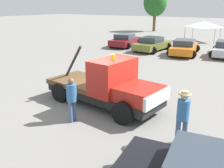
{
  "coord_description": "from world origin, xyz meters",
  "views": [
    {
      "loc": [
        5.99,
        -8.48,
        4.29
      ],
      "look_at": [
        0.5,
        0.0,
        1.05
      ],
      "focal_mm": 40.0,
      "sensor_mm": 36.0,
      "label": 1
    }
  ],
  "objects": [
    {
      "name": "person_near_truck",
      "position": [
        3.99,
        -1.33,
        1.06
      ],
      "size": [
        0.4,
        0.4,
        1.8
      ],
      "rotation": [
        0.0,
        0.0,
        5.14
      ],
      "color": "#475B84",
      "rests_on": "ground"
    },
    {
      "name": "canopy_tent_white",
      "position": [
        -1.27,
        22.71,
        2.06
      ],
      "size": [
        3.4,
        3.4,
        2.4
      ],
      "color": "#9E9EA3",
      "rests_on": "ground"
    },
    {
      "name": "parked_car_orange",
      "position": [
        -0.62,
        13.57,
        0.65
      ],
      "size": [
        2.98,
        5.08,
        1.34
      ],
      "rotation": [
        0.0,
        0.0,
        1.74
      ],
      "color": "orange",
      "rests_on": "ground"
    },
    {
      "name": "parked_car_olive",
      "position": [
        -3.76,
        13.68,
        0.65
      ],
      "size": [
        2.7,
        4.66,
        1.34
      ],
      "rotation": [
        0.0,
        0.0,
        1.5
      ],
      "color": "olive",
      "rests_on": "ground"
    },
    {
      "name": "ground_plane",
      "position": [
        0.0,
        0.0,
        0.0
      ],
      "size": [
        160.0,
        160.0,
        0.0
      ],
      "primitive_type": "plane",
      "color": "gray"
    },
    {
      "name": "parked_car_maroon",
      "position": [
        -7.22,
        14.5,
        0.65
      ],
      "size": [
        2.8,
        4.61,
        1.34
      ],
      "rotation": [
        0.0,
        0.0,
        1.68
      ],
      "color": "maroon",
      "rests_on": "ground"
    },
    {
      "name": "tow_truck",
      "position": [
        0.33,
        -0.04,
        0.92
      ],
      "size": [
        5.66,
        2.6,
        2.51
      ],
      "rotation": [
        0.0,
        0.0,
        -0.12
      ],
      "color": "black",
      "rests_on": "ground"
    },
    {
      "name": "tree_right",
      "position": [
        -11.19,
        31.0,
        4.54
      ],
      "size": [
        3.79,
        3.79,
        6.76
      ],
      "color": "brown",
      "rests_on": "ground"
    },
    {
      "name": "person_at_hood",
      "position": [
        -0.0,
        -2.0,
        1.0
      ],
      "size": [
        0.38,
        0.38,
        1.72
      ],
      "rotation": [
        0.0,
        0.0,
        3.17
      ],
      "color": "#475B84",
      "rests_on": "ground"
    }
  ]
}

